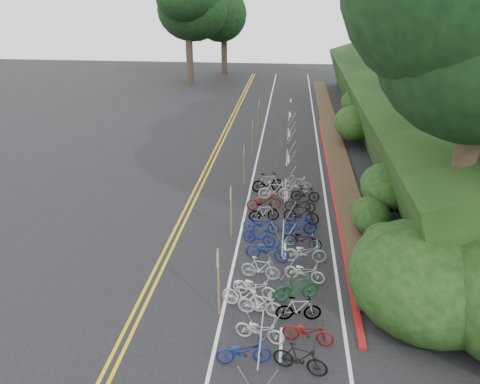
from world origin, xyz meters
name	(u,v)px	position (x,y,z in m)	size (l,w,h in m)	color
ground	(198,300)	(0.00, 0.00, 0.00)	(120.00, 120.00, 0.00)	black
road_markings	(243,192)	(0.63, 10.10, 0.00)	(7.47, 80.00, 0.01)	gold
red_curb	(332,182)	(5.70, 12.00, 0.05)	(0.25, 28.00, 0.10)	maroon
embankment	(434,114)	(12.96, 19.04, 2.57)	(14.30, 48.14, 9.11)	black
bike_rack_front	(261,346)	(2.50, -3.07, 0.81)	(1.12, 2.57, 1.13)	#A1A3A7
bike_racks_rest	(287,162)	(3.00, 13.00, 0.85)	(1.14, 23.00, 1.17)	#A1A3A7
signpost_near	(218,278)	(0.89, -0.68, 1.50)	(0.08, 0.40, 2.63)	brown
signposts_rest	(249,147)	(0.60, 14.00, 1.43)	(0.08, 18.40, 2.50)	brown
bike_front	(244,296)	(1.73, -0.27, 0.53)	(1.75, 0.49, 1.05)	beige
bike_valet	(281,243)	(2.94, 3.68, 0.48)	(2.95, 15.31, 1.09)	navy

